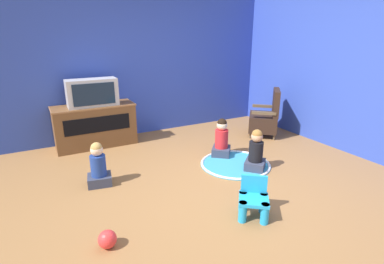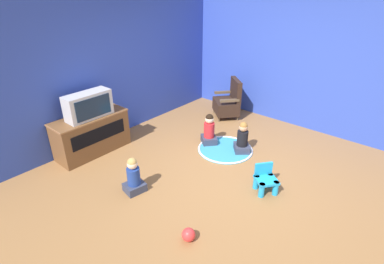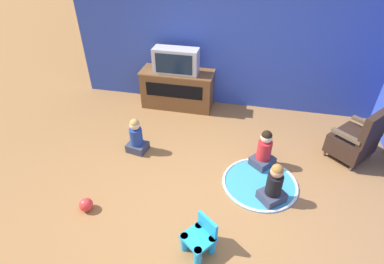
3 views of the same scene
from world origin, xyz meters
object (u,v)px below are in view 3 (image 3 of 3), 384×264
yellow_kid_chair (200,239)px  television (176,61)px  tv_cabinet (178,88)px  child_watching_center (264,151)px  toy_ball (86,205)px  child_watching_right (274,186)px  child_watching_left (136,137)px  black_armchair (356,140)px

yellow_kid_chair → television: bearing=146.8°
tv_cabinet → television: (0.00, -0.06, 0.56)m
tv_cabinet → yellow_kid_chair: bearing=-71.1°
child_watching_center → television: bearing=90.1°
child_watching_center → toy_ball: child_watching_center is taller
television → yellow_kid_chair: 3.17m
child_watching_center → toy_ball: (-2.11, -1.31, -0.18)m
tv_cabinet → child_watching_right: tv_cabinet is taller
tv_cabinet → child_watching_left: size_ratio=2.32×
child_watching_right → toy_ball: child_watching_right is taller
tv_cabinet → television: 0.57m
television → black_armchair: (2.94, -0.90, -0.59)m
television → child_watching_center: 2.23m
television → child_watching_left: television is taller
television → child_watching_center: bearing=-39.6°
child_watching_right → toy_ball: (-2.24, -0.65, -0.17)m
television → child_watching_right: television is taller
tv_cabinet → black_armchair: size_ratio=1.52×
black_armchair → child_watching_right: black_armchair is taller
television → yellow_kid_chair: size_ratio=1.90×
black_armchair → toy_ball: (-3.40, -1.77, -0.26)m
child_watching_right → television: bearing=90.1°
child_watching_left → child_watching_center: child_watching_center is taller
child_watching_right → black_armchair: bearing=2.5°
tv_cabinet → toy_ball: bearing=-99.6°
black_armchair → child_watching_left: black_armchair is taller
television → toy_ball: (-0.46, -2.67, -0.85)m
tv_cabinet → child_watching_left: (-0.27, -1.48, -0.12)m
television → child_watching_center: television is taller
child_watching_left → child_watching_center: (1.91, 0.07, 0.01)m
child_watching_right → toy_ball: bearing=155.0°
tv_cabinet → television: size_ratio=1.67×
child_watching_left → child_watching_center: bearing=12.6°
tv_cabinet → toy_ball: tv_cabinet is taller
child_watching_left → child_watching_right: (2.04, -0.59, 0.01)m
television → toy_ball: television is taller
child_watching_center → child_watching_right: 0.67m
toy_ball → child_watching_left: bearing=81.0°
black_armchair → child_watching_right: 1.61m
tv_cabinet → yellow_kid_chair: tv_cabinet is taller
child_watching_center → child_watching_right: bearing=-128.6°
television → toy_ball: 2.84m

